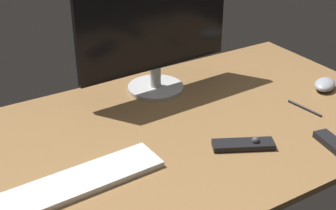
{
  "coord_description": "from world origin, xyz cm",
  "views": [
    {
      "loc": [
        -70.5,
        -102.14,
        75.52
      ],
      "look_at": [
        -4.95,
        5.07,
        8.0
      ],
      "focal_mm": 50.14,
      "sensor_mm": 36.0,
      "label": 1
    }
  ],
  "objects_px": {
    "computer_mouse": "(325,84)",
    "keyboard": "(78,182)",
    "media_remote": "(244,144)",
    "monitor": "(155,35)",
    "pen": "(305,108)"
  },
  "relations": [
    {
      "from": "computer_mouse",
      "to": "monitor",
      "type": "bearing_deg",
      "value": 120.64
    },
    {
      "from": "media_remote",
      "to": "monitor",
      "type": "bearing_deg",
      "value": 120.73
    },
    {
      "from": "monitor",
      "to": "keyboard",
      "type": "distance_m",
      "value": 0.61
    },
    {
      "from": "media_remote",
      "to": "pen",
      "type": "height_order",
      "value": "media_remote"
    },
    {
      "from": "keyboard",
      "to": "media_remote",
      "type": "relative_size",
      "value": 2.5
    },
    {
      "from": "computer_mouse",
      "to": "pen",
      "type": "relative_size",
      "value": 0.8
    },
    {
      "from": "computer_mouse",
      "to": "keyboard",
      "type": "bearing_deg",
      "value": 155.41
    },
    {
      "from": "keyboard",
      "to": "computer_mouse",
      "type": "xyz_separation_m",
      "value": [
        0.95,
        0.06,
        0.01
      ]
    },
    {
      "from": "monitor",
      "to": "media_remote",
      "type": "bearing_deg",
      "value": -88.8
    },
    {
      "from": "keyboard",
      "to": "computer_mouse",
      "type": "bearing_deg",
      "value": 0.94
    },
    {
      "from": "keyboard",
      "to": "monitor",
      "type": "bearing_deg",
      "value": 37.34
    },
    {
      "from": "monitor",
      "to": "pen",
      "type": "bearing_deg",
      "value": -50.41
    },
    {
      "from": "monitor",
      "to": "media_remote",
      "type": "height_order",
      "value": "monitor"
    },
    {
      "from": "keyboard",
      "to": "computer_mouse",
      "type": "distance_m",
      "value": 0.95
    },
    {
      "from": "monitor",
      "to": "computer_mouse",
      "type": "distance_m",
      "value": 0.62
    }
  ]
}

